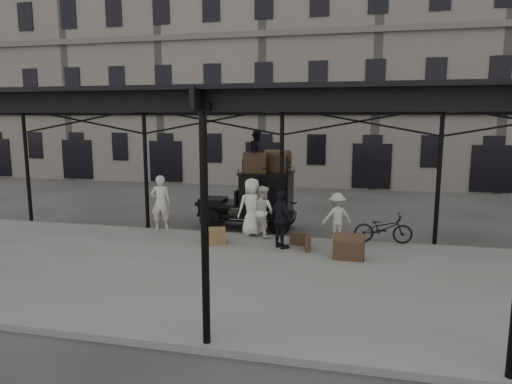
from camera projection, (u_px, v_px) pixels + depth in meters
The scene contains 18 objects.
ground at pixel (270, 256), 13.86m from camera, with size 120.00×120.00×0.00m, color #383533.
platform at pixel (255, 276), 11.92m from camera, with size 28.00×8.00×0.15m, color slate.
canopy at pixel (257, 100), 11.46m from camera, with size 22.50×9.00×4.74m.
building_frontage at pixel (324, 74), 30.03m from camera, with size 64.00×8.00×14.00m, color slate.
taxi at pixel (258, 198), 17.08m from camera, with size 3.65×1.55×2.18m.
porter_left at pixel (161, 203), 16.38m from camera, with size 0.73×0.48×2.00m, color silver.
porter_midleft at pixel (263, 211), 15.51m from camera, with size 0.85×0.66×1.75m, color silver.
porter_centre at pixel (252, 207), 15.62m from camera, with size 0.97×0.63×1.99m, color silver.
porter_official at pixel (281, 220), 14.06m from camera, with size 1.07×0.44×1.82m, color black.
porter_right at pixel (337, 217), 15.01m from camera, with size 1.02×0.59×1.58m, color beige.
bicycle at pixel (383, 228), 14.73m from camera, with size 0.64×1.84×0.97m, color black.
porter_roof at pixel (257, 151), 16.71m from camera, with size 0.75×0.58×1.54m, color black.
steamer_trunk_roof_near at pixel (255, 164), 16.65m from camera, with size 0.84×0.51×0.62m, color #4A2F22, non-canonical shape.
steamer_trunk_roof_far at pixel (277, 163), 16.91m from camera, with size 0.92×0.57×0.68m, color #4A2F22, non-canonical shape.
steamer_trunk_platform at pixel (349, 248), 13.10m from camera, with size 0.86×0.52×0.63m, color #4A2F22, non-canonical shape.
wicker_hamper at pixel (216, 236), 14.70m from camera, with size 0.60×0.45×0.50m, color olive.
suitcase_upright at pixel (308, 243), 13.95m from camera, with size 0.15×0.60×0.45m, color #4A2F22.
suitcase_flat at pixel (299, 239), 14.48m from camera, with size 0.60×0.15×0.40m, color #4A2F22.
Camera 1 is at (2.61, -13.11, 4.17)m, focal length 32.00 mm.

